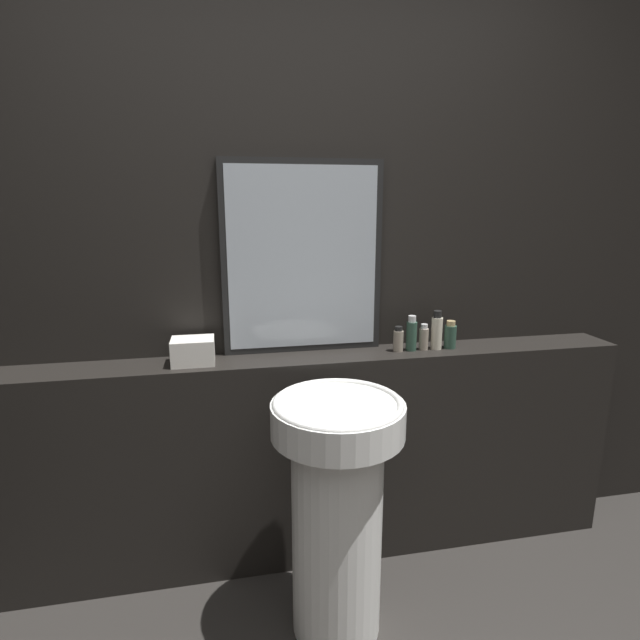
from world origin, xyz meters
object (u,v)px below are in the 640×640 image
Objects in this scene: conditioner_bottle at (411,334)px; shampoo_bottle at (398,340)px; towel_stack at (193,351)px; body_wash_bottle at (437,331)px; pedestal_sink at (337,505)px; mirror at (303,258)px; hand_soap_bottle at (450,335)px; lotion_bottle at (424,338)px.

shampoo_bottle is at bearing 180.00° from conditioner_bottle.
body_wash_bottle reaches higher than towel_stack.
pedestal_sink is 8.36× the size of shampoo_bottle.
towel_stack is at bearing -168.86° from mirror.
towel_stack is at bearing 180.00° from hand_soap_bottle.
shampoo_bottle is (0.39, -0.09, -0.34)m from mirror.
shampoo_bottle is at bearing 0.00° from towel_stack.
pedestal_sink is 0.95m from mirror.
lotion_bottle is at bearing 41.13° from pedestal_sink.
towel_stack is at bearing 180.00° from body_wash_bottle.
conditioner_bottle is 0.06m from lotion_bottle.
conditioner_bottle is (0.45, -0.09, -0.32)m from mirror.
lotion_bottle reaches higher than pedestal_sink.
towel_stack is 0.89m from conditioner_bottle.
towel_stack reaches higher than pedestal_sink.
body_wash_bottle reaches higher than shampoo_bottle.
hand_soap_bottle is (1.07, 0.00, 0.01)m from towel_stack.
shampoo_bottle is (0.36, 0.41, 0.46)m from pedestal_sink.
hand_soap_bottle is at bearing 0.00° from lotion_bottle.
body_wash_bottle is at bearing 37.91° from pedestal_sink.
mirror is 0.57m from towel_stack.
conditioner_bottle is at bearing -180.00° from hand_soap_bottle.
shampoo_bottle is 0.71× the size of conditioner_bottle.
lotion_bottle is at bearing 180.00° from body_wash_bottle.
pedestal_sink is at bearing -138.87° from lotion_bottle.
mirror is 7.31× the size of shampoo_bottle.
body_wash_bottle is at bearing 0.00° from conditioner_bottle.
conditioner_bottle is at bearing -11.19° from mirror.
towel_stack is 1.07m from hand_soap_bottle.
lotion_bottle is at bearing 180.00° from hand_soap_bottle.
pedestal_sink is 0.78m from lotion_bottle.
towel_stack is at bearing 139.45° from pedestal_sink.
mirror is 5.19× the size of conditioner_bottle.
hand_soap_bottle is at bearing 34.82° from pedestal_sink.
pedestal_sink is 5.36× the size of body_wash_bottle.
lotion_bottle is (0.95, 0.00, 0.00)m from towel_stack.
conditioner_bottle reaches higher than towel_stack.
conditioner_bottle is (0.89, -0.00, 0.02)m from towel_stack.
mirror is 4.69× the size of body_wash_bottle.
mirror reaches higher than hand_soap_bottle.
towel_stack is 1.01m from body_wash_bottle.
hand_soap_bottle is at bearing -8.07° from mirror.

